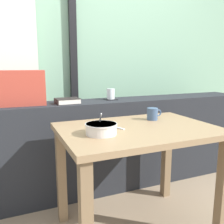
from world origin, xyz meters
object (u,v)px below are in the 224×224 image
juice_glass (111,94)px  fork_utensil (114,127)px  ceramic_mug (153,114)px  soup_bowl (101,129)px  coaster_square (111,99)px  throw_pillow (23,88)px  closed_book (67,101)px  breakfast_table (138,146)px

juice_glass → fork_utensil: size_ratio=0.54×
ceramic_mug → soup_bowl: bearing=-155.9°
juice_glass → soup_bowl: 0.81m
soup_bowl → ceramic_mug: (0.47, 0.21, 0.01)m
coaster_square → throw_pillow: size_ratio=0.31×
closed_book → throw_pillow: throw_pillow is taller
fork_utensil → ceramic_mug: 0.35m
breakfast_table → soup_bowl: (-0.27, -0.06, 0.15)m
closed_book → fork_utensil: bearing=-71.9°
coaster_square → soup_bowl: (-0.36, -0.72, -0.06)m
closed_book → juice_glass: bearing=10.5°
throw_pillow → coaster_square: bearing=2.6°
throw_pillow → breakfast_table: bearing=-44.8°
breakfast_table → ceramic_mug: (0.20, 0.15, 0.16)m
coaster_square → throw_pillow: 0.73m
fork_utensil → ceramic_mug: size_ratio=1.50×
breakfast_table → fork_utensil: 0.20m
coaster_square → soup_bowl: soup_bowl is taller
throw_pillow → fork_utensil: 0.78m
breakfast_table → throw_pillow: bearing=135.2°
juice_glass → throw_pillow: (-0.72, -0.03, 0.08)m
breakfast_table → juice_glass: bearing=82.4°
coaster_square → throw_pillow: (-0.72, -0.03, 0.13)m
juice_glass → ceramic_mug: juice_glass is taller
coaster_square → closed_book: 0.41m
closed_book → ceramic_mug: 0.67m
soup_bowl → ceramic_mug: size_ratio=1.61×
coaster_square → juice_glass: bearing=0.0°
soup_bowl → ceramic_mug: soup_bowl is taller
throw_pillow → fork_utensil: size_ratio=1.88×
breakfast_table → coaster_square: coaster_square is taller
throw_pillow → fork_utensil: (0.49, -0.57, -0.21)m
breakfast_table → throw_pillow: throw_pillow is taller
closed_book → throw_pillow: size_ratio=0.59×
juice_glass → closed_book: juice_glass is taller
coaster_square → ceramic_mug: coaster_square is taller
throw_pillow → ceramic_mug: 0.97m
closed_book → ceramic_mug: bearing=-40.5°
coaster_square → juice_glass: juice_glass is taller
coaster_square → throw_pillow: bearing=-177.4°
coaster_square → closed_book: closed_book is taller
closed_book → coaster_square: bearing=10.5°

